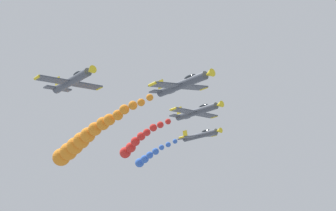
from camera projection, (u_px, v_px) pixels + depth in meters
airplane_lead at (182, 84)px, 55.64m from camera, size 9.49×10.35×2.82m
smoke_trail_lead at (81, 141)px, 72.41m from camera, size 3.76×26.07×7.70m
airplane_left_inner at (197, 111)px, 68.85m from camera, size 9.57×10.35×2.34m
smoke_trail_left_inner at (136, 143)px, 81.99m from camera, size 3.15×16.70×4.83m
airplane_right_inner at (72, 81)px, 56.58m from camera, size 9.56×10.35×2.39m
airplane_left_outer at (200, 135)px, 83.93m from camera, size 9.46×10.35×2.91m
smoke_trail_left_outer at (148, 157)px, 97.10m from camera, size 2.95×15.99×4.21m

